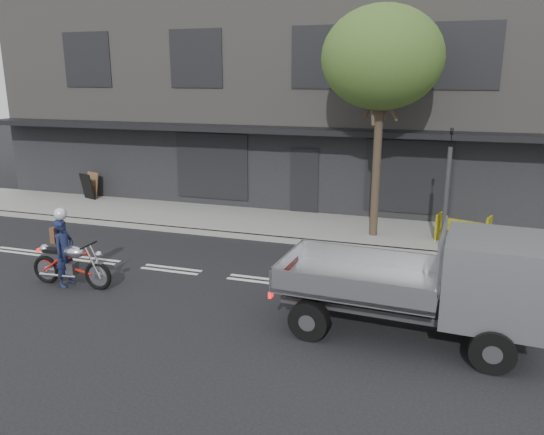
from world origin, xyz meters
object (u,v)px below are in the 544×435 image
at_px(flatbed_ute, 468,280).
at_px(rider, 64,253).
at_px(sandwich_board, 87,186).
at_px(motorcycle, 71,263).
at_px(street_tree, 382,59).
at_px(traffic_light_pole, 446,197).
at_px(construction_barrier, 464,229).

bearing_deg(flatbed_ute, rider, -177.55).
distance_m(rider, sandwich_board, 8.74).
relative_size(motorcycle, flatbed_ute, 0.44).
distance_m(street_tree, rider, 9.81).
xyz_separation_m(street_tree, traffic_light_pole, (2.00, -0.85, -3.63)).
bearing_deg(sandwich_board, rider, -37.39).
relative_size(rider, flatbed_ute, 0.33).
xyz_separation_m(motorcycle, construction_barrier, (8.87, 5.84, -0.00)).
height_order(traffic_light_pole, rider, traffic_light_pole).
xyz_separation_m(motorcycle, sandwich_board, (-4.93, 7.32, 0.09)).
bearing_deg(traffic_light_pole, sandwich_board, 170.19).
distance_m(street_tree, traffic_light_pole, 4.23).
distance_m(street_tree, flatbed_ute, 7.64).
bearing_deg(construction_barrier, rider, -147.07).
bearing_deg(flatbed_ute, motorcycle, -177.57).
distance_m(rider, construction_barrier, 10.75).
height_order(street_tree, flatbed_ute, street_tree).
bearing_deg(sandwich_board, flatbed_ute, -9.24).
bearing_deg(rider, traffic_light_pole, -60.13).
height_order(motorcycle, flatbed_ute, flatbed_ute).
xyz_separation_m(motorcycle, rider, (-0.15, -0.00, 0.25)).
bearing_deg(rider, sandwich_board, 32.26).
bearing_deg(motorcycle, rider, 179.13).
relative_size(street_tree, traffic_light_pole, 1.93).
height_order(flatbed_ute, construction_barrier, flatbed_ute).
relative_size(street_tree, sandwich_board, 6.66).
height_order(construction_barrier, sandwich_board, sandwich_board).
xyz_separation_m(rider, construction_barrier, (9.02, 5.84, -0.25)).
height_order(traffic_light_pole, flatbed_ute, traffic_light_pole).
bearing_deg(traffic_light_pole, flatbed_ute, -85.52).
bearing_deg(motorcycle, traffic_light_pole, 30.32).
relative_size(street_tree, rider, 4.17).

